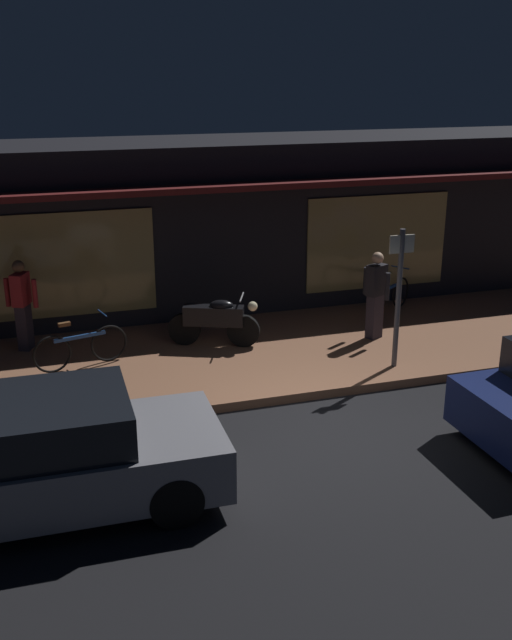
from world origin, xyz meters
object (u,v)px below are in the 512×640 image
at_px(motorcycle, 215,320).
at_px(sign_post, 399,290).
at_px(bicycle_parked, 81,347).
at_px(parked_car_near, 46,456).
at_px(bicycle_extra, 389,297).
at_px(person_photographer, 22,303).
at_px(person_bystander, 376,293).

distance_m(motorcycle, sign_post, 3.39).
xyz_separation_m(bicycle_parked, parked_car_near, (-0.71, -4.02, 0.20)).
bearing_deg(bicycle_extra, sign_post, -114.86).
relative_size(bicycle_extra, sign_post, 0.59).
height_order(bicycle_parked, parked_car_near, parked_car_near).
xyz_separation_m(bicycle_parked, bicycle_extra, (6.37, 1.08, 0.00)).
bearing_deg(bicycle_parked, sign_post, -16.86).
xyz_separation_m(person_photographer, sign_post, (6.05, -2.73, 0.48)).
bearing_deg(bicycle_extra, parked_car_near, -144.26).
bearing_deg(person_photographer, bicycle_parked, -52.54).
distance_m(motorcycle, bicycle_extra, 3.99).
relative_size(bicycle_extra, person_photographer, 0.85).
bearing_deg(motorcycle, person_bystander, -9.40).
height_order(person_photographer, sign_post, sign_post).
height_order(motorcycle, person_photographer, person_photographer).
distance_m(motorcycle, bicycle_parked, 2.48).
bearing_deg(bicycle_parked, motorcycle, 7.29).
xyz_separation_m(motorcycle, person_photographer, (-3.35, 0.86, 0.38)).
xyz_separation_m(motorcycle, person_bystander, (2.98, -0.49, 0.38)).
height_order(bicycle_parked, person_photographer, person_photographer).
distance_m(bicycle_extra, sign_post, 3.08).
height_order(bicycle_parked, person_bystander, person_bystander).
bearing_deg(sign_post, person_photographer, 155.70).
bearing_deg(person_bystander, sign_post, -101.49).
relative_size(bicycle_parked, parked_car_near, 0.39).
xyz_separation_m(motorcycle, bicycle_parked, (-2.46, -0.31, -0.14)).
distance_m(bicycle_parked, parked_car_near, 4.09).
height_order(bicycle_extra, sign_post, sign_post).
bearing_deg(person_photographer, motorcycle, -14.31).
height_order(person_bystander, sign_post, sign_post).
distance_m(person_bystander, sign_post, 1.49).
height_order(person_photographer, person_bystander, same).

